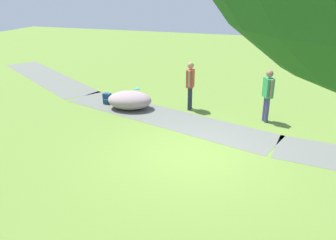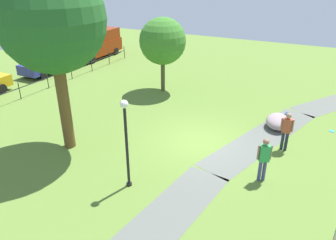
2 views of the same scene
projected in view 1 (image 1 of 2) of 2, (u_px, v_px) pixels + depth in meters
The scene contains 8 objects.
ground_plane at pixel (193, 156), 9.18m from camera, with size 48.00×48.00×0.00m, color olive.
footpath_segment_mid at pixel (162, 116), 11.92m from camera, with size 8.12×3.95×0.01m.
footpath_segment_far at pixel (47, 77), 16.99m from camera, with size 7.60×5.73×0.01m.
lawn_boulder at pixel (130, 100), 12.54m from camera, with size 1.77×1.39×0.65m.
man_near_boulder at pixel (268, 92), 11.12m from camera, with size 0.38×0.47×1.73m.
passerby_on_path at pixel (190, 82), 12.23m from camera, with size 0.26×0.52×1.73m.
backpack_by_boulder at pixel (107, 99), 13.13m from camera, with size 0.30×0.28×0.40m.
frisbee_on_grass at pixel (137, 89), 15.04m from camera, with size 0.24×0.24×0.02m.
Camera 1 is at (-1.94, 8.00, 4.24)m, focal length 36.98 mm.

